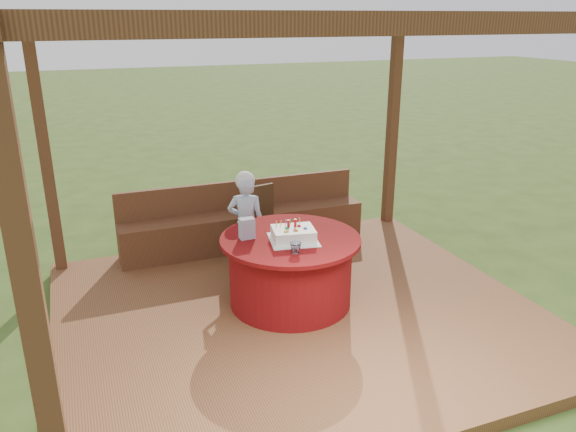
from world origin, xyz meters
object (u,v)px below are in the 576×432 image
object	(u,v)px
elderly_woman	(246,221)
drinking_glass	(296,248)
birthday_cake	(293,234)
chair	(263,221)
bench	(244,226)
table	(290,270)
gift_bag	(247,228)

from	to	relation	value
elderly_woman	drinking_glass	bearing A→B (deg)	-86.72
birthday_cake	chair	bearing A→B (deg)	85.16
chair	birthday_cake	xyz separation A→B (m)	(-0.10, -1.19, 0.28)
bench	elderly_woman	world-z (taller)	elderly_woman
bench	table	size ratio (longest dim) A/B	2.22
table	elderly_woman	world-z (taller)	elderly_woman
bench	birthday_cake	distance (m)	1.71
elderly_woman	table	bearing A→B (deg)	-79.28
bench	birthday_cake	size ratio (longest dim) A/B	5.78
chair	birthday_cake	world-z (taller)	birthday_cake
table	gift_bag	size ratio (longest dim) A/B	6.73
bench	drinking_glass	world-z (taller)	bench
table	drinking_glass	xyz separation A→B (m)	(-0.10, -0.37, 0.39)
elderly_woman	gift_bag	bearing A→B (deg)	-106.57
drinking_glass	table	bearing A→B (deg)	75.32
chair	table	bearing A→B (deg)	-95.23
elderly_woman	drinking_glass	distance (m)	1.26
birthday_cake	drinking_glass	size ratio (longest dim) A/B	4.99
table	drinking_glass	bearing A→B (deg)	-104.68
elderly_woman	bench	bearing A→B (deg)	75.06
bench	gift_bag	world-z (taller)	gift_bag
drinking_glass	gift_bag	bearing A→B (deg)	120.98
gift_bag	drinking_glass	size ratio (longest dim) A/B	1.93
gift_bag	birthday_cake	bearing A→B (deg)	-29.23
chair	drinking_glass	xyz separation A→B (m)	(-0.20, -1.48, 0.27)
table	chair	world-z (taller)	chair
bench	elderly_woman	distance (m)	0.77
gift_bag	drinking_glass	bearing A→B (deg)	-61.09
table	chair	bearing A→B (deg)	84.77
chair	drinking_glass	distance (m)	1.52
chair	gift_bag	distance (m)	1.15
chair	birthday_cake	size ratio (longest dim) A/B	1.67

